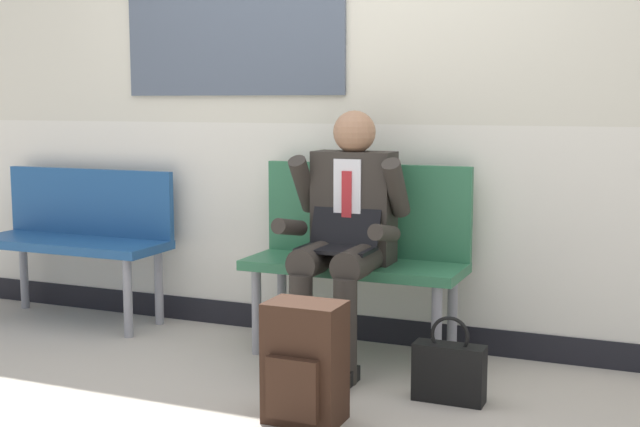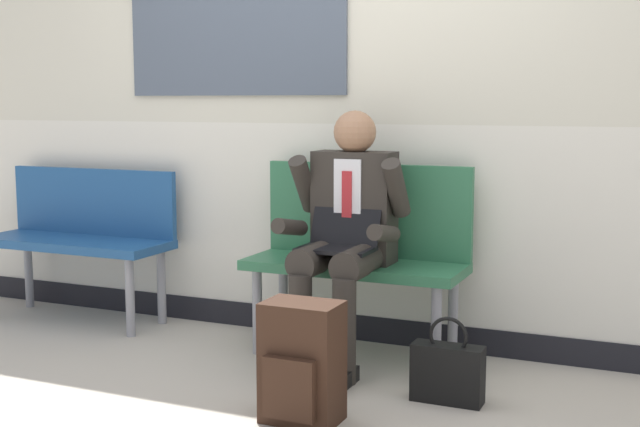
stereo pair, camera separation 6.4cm
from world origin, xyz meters
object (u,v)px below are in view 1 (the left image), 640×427
person_seated (345,231)px  backpack (304,364)px  bench_empty (78,231)px  handbag (449,371)px  bench_with_person (359,246)px

person_seated → backpack: bearing=-80.6°
bench_empty → person_seated: bearing=-6.4°
backpack → handbag: size_ratio=1.31×
bench_with_person → bench_empty: 1.75m
bench_empty → handbag: 2.45m
person_seated → backpack: person_seated is taller
bench_with_person → handbag: (0.61, -0.52, -0.42)m
bench_with_person → bench_empty: bearing=-179.7°
handbag → bench_with_person: bearing=139.3°
handbag → person_seated: bearing=152.3°
bench_with_person → person_seated: bearing=-90.0°
person_seated → backpack: (0.13, -0.77, -0.42)m
bench_empty → backpack: bearing=-27.2°
bench_empty → handbag: bench_empty is taller
person_seated → handbag: bearing=-27.7°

